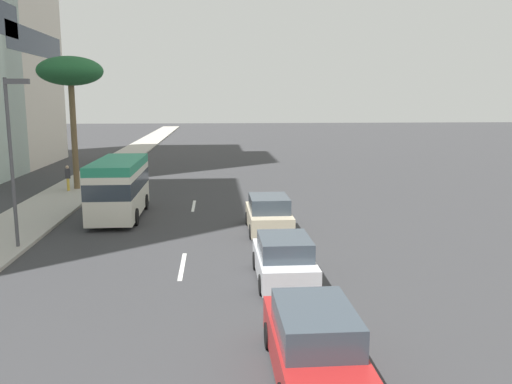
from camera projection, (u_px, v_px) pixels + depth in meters
The scene contains 11 objects.
ground_plane at pixel (198, 185), 37.55m from camera, with size 198.00×198.00×0.00m, color #38383A.
sidewalk_right at pixel (81, 185), 36.91m from camera, with size 162.00×3.56×0.15m, color #B2ADA3.
lane_stripe_mid at pixel (182, 266), 19.28m from camera, with size 3.20×0.16×0.01m, color silver.
lane_stripe_far at pixel (194, 206), 30.19m from camera, with size 3.20×0.16×0.01m, color silver.
minibus_lead at pixel (119, 186), 27.05m from camera, with size 6.58×2.34×2.98m.
car_second at pixel (313, 343), 11.44m from camera, with size 4.52×1.82×1.69m.
car_third at pixel (269, 215), 24.24m from camera, with size 4.22×1.94×1.68m.
car_fourth at pixel (284, 260), 17.61m from camera, with size 4.03×1.87×1.56m.
pedestrian_near_lamp at pixel (68, 177), 34.27m from camera, with size 0.31×0.37×1.65m.
palm_tree at pixel (70, 73), 33.95m from camera, with size 4.15×4.15×8.60m.
street_lamp at pixel (13, 144), 20.68m from camera, with size 0.24×0.97×6.70m.
Camera 1 is at (-5.79, -1.22, 6.01)m, focal length 37.07 mm.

